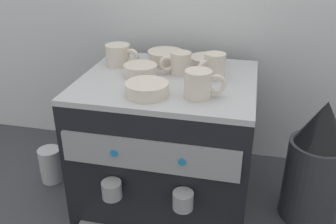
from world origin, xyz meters
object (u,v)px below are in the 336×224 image
ceramic_bowl_0 (147,89)px  ceramic_bowl_3 (208,62)px  ceramic_cup_0 (119,55)px  milk_pitcher (51,165)px  ceramic_cup_1 (214,66)px  ceramic_cup_2 (180,63)px  ceramic_bowl_1 (140,71)px  ceramic_bowl_2 (165,58)px  ceramic_cup_3 (200,84)px  espresso_machine (168,140)px  coffee_grinder (315,165)px

ceramic_bowl_0 → ceramic_bowl_3: bearing=64.9°
ceramic_cup_0 → milk_pitcher: 0.48m
ceramic_cup_1 → ceramic_cup_2: size_ratio=0.94×
ceramic_cup_1 → ceramic_bowl_1: size_ratio=0.90×
ceramic_cup_0 → ceramic_bowl_0: ceramic_cup_0 is taller
ceramic_cup_2 → milk_pitcher: bearing=-170.4°
ceramic_bowl_3 → ceramic_bowl_2: bearing=-175.2°
ceramic_cup_0 → ceramic_cup_3: 0.36m
espresso_machine → ceramic_cup_1: size_ratio=6.13×
ceramic_cup_0 → ceramic_cup_1: size_ratio=1.28×
ceramic_cup_1 → ceramic_bowl_1: (-0.22, -0.03, -0.02)m
ceramic_cup_0 → ceramic_bowl_3: 0.29m
ceramic_cup_0 → ceramic_bowl_1: (0.10, -0.09, -0.02)m
ceramic_cup_0 → ceramic_bowl_3: size_ratio=1.00×
ceramic_bowl_0 → ceramic_bowl_3: (0.13, 0.28, -0.00)m
ceramic_cup_2 → milk_pitcher: ceramic_cup_2 is taller
ceramic_cup_3 → milk_pitcher: (-0.54, 0.09, -0.40)m
coffee_grinder → milk_pitcher: 0.90m
ceramic_cup_3 → ceramic_bowl_2: (-0.15, 0.25, -0.02)m
ceramic_cup_3 → ceramic_bowl_3: size_ratio=0.95×
espresso_machine → coffee_grinder: (0.46, -0.01, -0.02)m
ceramic_cup_1 → ceramic_bowl_3: bearing=106.1°
ceramic_cup_3 → espresso_machine: bearing=134.7°
espresso_machine → ceramic_bowl_2: (-0.04, 0.13, 0.24)m
coffee_grinder → ceramic_bowl_1: bearing=178.6°
ceramic_cup_1 → ceramic_bowl_1: 0.22m
milk_pitcher → ceramic_cup_0: bearing=25.1°
ceramic_cup_2 → ceramic_bowl_3: ceramic_cup_2 is taller
ceramic_cup_1 → ceramic_bowl_0: size_ratio=0.78×
espresso_machine → milk_pitcher: espresso_machine is taller
ceramic_cup_1 → ceramic_bowl_3: (-0.03, 0.11, -0.02)m
ceramic_bowl_1 → ceramic_bowl_3: (0.19, 0.14, -0.00)m
ceramic_cup_1 → ceramic_cup_2: ceramic_cup_1 is taller
espresso_machine → ceramic_cup_3: (0.11, -0.11, 0.25)m
ceramic_bowl_1 → coffee_grinder: (0.55, -0.01, -0.25)m
ceramic_bowl_1 → coffee_grinder: ceramic_bowl_1 is taller
ceramic_bowl_3 → coffee_grinder: 0.47m
ceramic_cup_1 → ceramic_cup_3: ceramic_cup_1 is taller
ceramic_bowl_2 → coffee_grinder: 0.58m
ceramic_cup_3 → ceramic_bowl_0: (-0.14, -0.02, -0.02)m
ceramic_cup_3 → ceramic_bowl_3: 0.26m
ceramic_cup_0 → coffee_grinder: bearing=-8.8°
ceramic_bowl_3 → ceramic_cup_2: bearing=-129.3°
ceramic_cup_3 → milk_pitcher: size_ratio=0.88×
ceramic_bowl_2 → ceramic_cup_0: bearing=-163.7°
ceramic_bowl_0 → ceramic_bowl_2: bearing=92.3°
ceramic_bowl_2 → coffee_grinder: (0.50, -0.14, -0.26)m
ceramic_cup_0 → ceramic_bowl_1: size_ratio=1.16×
ceramic_bowl_3 → milk_pitcher: size_ratio=0.93×
ceramic_cup_3 → ceramic_bowl_0: size_ratio=0.95×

